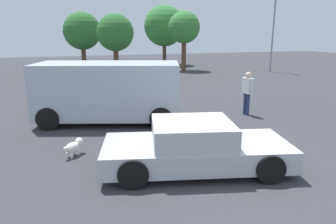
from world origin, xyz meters
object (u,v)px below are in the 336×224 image
(sedan_foreground, at_px, (195,147))
(van_white, at_px, (109,90))
(light_post_mid, at_px, (274,19))
(dog, at_px, (74,146))
(pedestrian, at_px, (247,90))

(sedan_foreground, height_order, van_white, van_white)
(sedan_foreground, distance_m, light_post_mid, 20.85)
(dog, bearing_deg, light_post_mid, -5.55)
(pedestrian, xyz_separation_m, light_post_mid, (9.71, 11.42, 3.23))
(light_post_mid, bearing_deg, pedestrian, -130.37)
(sedan_foreground, distance_m, pedestrian, 5.57)
(sedan_foreground, height_order, pedestrian, pedestrian)
(dog, distance_m, pedestrian, 6.96)
(sedan_foreground, relative_size, light_post_mid, 0.74)
(dog, xyz_separation_m, light_post_mid, (16.29, 13.56, 3.97))
(van_white, bearing_deg, pedestrian, -170.49)
(sedan_foreground, xyz_separation_m, van_white, (-1.27, 4.72, 0.61))
(van_white, distance_m, pedestrian, 5.27)
(light_post_mid, bearing_deg, sedan_foreground, -131.68)
(light_post_mid, bearing_deg, van_white, -144.57)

